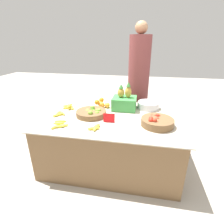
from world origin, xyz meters
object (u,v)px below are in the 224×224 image
(lime_bowl, at_px, (91,113))
(price_sign, at_px, (109,118))
(vendor_person, at_px, (138,84))
(tomato_basket, at_px, (157,122))
(metal_bowl, at_px, (148,105))
(produce_crate, at_px, (124,101))

(lime_bowl, bearing_deg, price_sign, -30.39)
(lime_bowl, relative_size, vendor_person, 0.21)
(tomato_basket, bearing_deg, price_sign, -178.38)
(tomato_basket, distance_m, metal_bowl, 0.51)
(lime_bowl, bearing_deg, metal_bowl, 29.07)
(vendor_person, bearing_deg, produce_crate, -101.40)
(lime_bowl, xyz_separation_m, tomato_basket, (0.76, -0.13, 0.01))
(tomato_basket, height_order, price_sign, tomato_basket)
(metal_bowl, xyz_separation_m, price_sign, (-0.43, -0.52, 0.01))
(tomato_basket, height_order, vendor_person, vendor_person)
(lime_bowl, height_order, produce_crate, produce_crate)
(tomato_basket, distance_m, price_sign, 0.51)
(price_sign, relative_size, produce_crate, 0.35)
(tomato_basket, bearing_deg, vendor_person, 102.58)
(price_sign, relative_size, vendor_person, 0.07)
(lime_bowl, relative_size, produce_crate, 0.99)
(lime_bowl, bearing_deg, tomato_basket, -9.76)
(price_sign, bearing_deg, lime_bowl, 146.09)
(tomato_basket, xyz_separation_m, vendor_person, (-0.25, 1.14, 0.14))
(produce_crate, bearing_deg, vendor_person, 78.60)
(metal_bowl, bearing_deg, vendor_person, 104.71)
(tomato_basket, xyz_separation_m, produce_crate, (-0.40, 0.43, 0.06))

